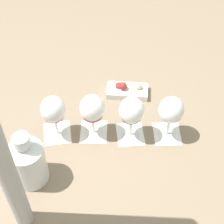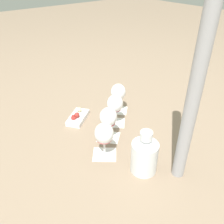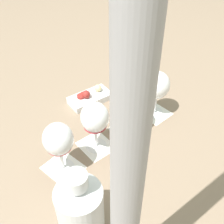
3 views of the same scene
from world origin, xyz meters
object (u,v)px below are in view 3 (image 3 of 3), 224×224
wine_glass_1 (94,119)px  snack_dish (89,97)px  wine_glass_0 (57,141)px  umbrella_pole (128,125)px  wine_glass_2 (129,103)px  wine_glass_3 (156,87)px  ceramic_vase (78,206)px

wine_glass_1 → snack_dish: bearing=98.5°
wine_glass_0 → wine_glass_1: size_ratio=1.00×
wine_glass_0 → wine_glass_1: 0.13m
umbrella_pole → snack_dish: bearing=100.2°
snack_dish → umbrella_pole: 0.77m
wine_glass_2 → wine_glass_3: size_ratio=1.00×
wine_glass_3 → wine_glass_1: bearing=-141.0°
wine_glass_1 → umbrella_pole: umbrella_pole is taller
wine_glass_1 → umbrella_pole: bearing=-78.7°
wine_glass_3 → snack_dish: size_ratio=0.96×
wine_glass_2 → snack_dish: size_ratio=0.96×
ceramic_vase → umbrella_pole: 0.40m
umbrella_pole → wine_glass_1: bearing=101.3°
wine_glass_1 → ceramic_vase: size_ratio=0.85×
wine_glass_0 → snack_dish: 0.35m
wine_glass_3 → snack_dish: wine_glass_3 is taller
wine_glass_1 → wine_glass_2: 0.13m
wine_glass_2 → umbrella_pole: bearing=-94.0°
wine_glass_3 → ceramic_vase: ceramic_vase is taller
umbrella_pole → wine_glass_2: bearing=86.0°
wine_glass_1 → wine_glass_3: size_ratio=1.00×
wine_glass_2 → ceramic_vase: size_ratio=0.85×
wine_glass_0 → snack_dish: wine_glass_0 is taller
wine_glass_3 → umbrella_pole: umbrella_pole is taller
wine_glass_0 → umbrella_pole: bearing=-59.3°
wine_glass_3 → wine_glass_0: bearing=-139.6°
wine_glass_3 → wine_glass_2: bearing=-138.0°
wine_glass_2 → umbrella_pole: umbrella_pole is taller
wine_glass_2 → snack_dish: (-0.14, 0.16, -0.10)m
wine_glass_2 → ceramic_vase: bearing=-110.5°
wine_glass_0 → wine_glass_3: bearing=40.4°
wine_glass_2 → ceramic_vase: (-0.13, -0.35, -0.03)m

